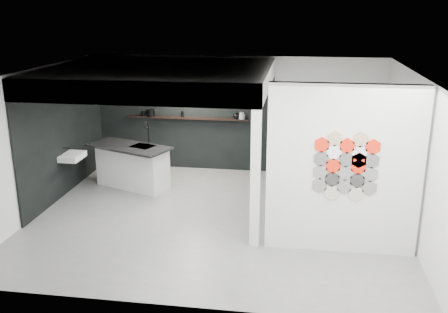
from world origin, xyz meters
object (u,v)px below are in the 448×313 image
(kettle, at_px, (237,116))
(glass_bowl, at_px, (242,117))
(stockpot, at_px, (151,113))
(utensil_cup, at_px, (143,114))
(glass_vase, at_px, (242,116))
(kitchen_island, at_px, (132,165))
(wall_basin, at_px, (72,156))
(bottle_dark, at_px, (182,114))
(partition_panel, at_px, (343,171))

(kettle, relative_size, glass_bowl, 1.14)
(stockpot, height_order, glass_bowl, stockpot)
(glass_bowl, relative_size, utensil_cup, 1.36)
(glass_vase, height_order, utensil_cup, glass_vase)
(glass_bowl, bearing_deg, kitchen_island, -147.68)
(stockpot, distance_m, utensil_cup, 0.19)
(glass_vase, relative_size, utensil_cup, 1.38)
(wall_basin, relative_size, glass_bowl, 3.95)
(wall_basin, relative_size, utensil_cup, 5.36)
(stockpot, xyz_separation_m, glass_bowl, (2.26, 0.00, -0.03))
(bottle_dark, bearing_deg, stockpot, 180.00)
(glass_vase, bearing_deg, kettle, 180.00)
(glass_bowl, xyz_separation_m, glass_vase, (0.00, 0.00, 0.02))
(bottle_dark, distance_m, utensil_cup, 0.99)
(partition_panel, height_order, bottle_dark, partition_panel)
(kitchen_island, relative_size, stockpot, 10.03)
(kitchen_island, height_order, utensil_cup, kitchen_island)
(partition_panel, xyz_separation_m, wall_basin, (-5.46, 1.80, -0.55))
(partition_panel, height_order, stockpot, partition_panel)
(kettle, bearing_deg, stockpot, 155.13)
(partition_panel, relative_size, glass_bowl, 18.42)
(stockpot, bearing_deg, partition_panel, -41.74)
(glass_vase, bearing_deg, partition_panel, -61.77)
(utensil_cup, bearing_deg, bottle_dark, 0.00)
(kettle, xyz_separation_m, glass_vase, (0.13, 0.00, 0.00))
(kitchen_island, distance_m, glass_vase, 2.85)
(partition_panel, distance_m, glass_vase, 4.39)
(kitchen_island, bearing_deg, utensil_cup, 117.69)
(kettle, relative_size, glass_vase, 1.12)
(stockpot, xyz_separation_m, utensil_cup, (-0.19, 0.00, -0.03))
(partition_panel, relative_size, stockpot, 13.90)
(kitchen_island, relative_size, glass_vase, 13.08)
(kettle, relative_size, bottle_dark, 1.18)
(utensil_cup, bearing_deg, wall_basin, -114.50)
(wall_basin, bearing_deg, partition_panel, -18.23)
(kitchen_island, relative_size, kettle, 11.69)
(kettle, height_order, bottle_dark, same)
(partition_panel, bearing_deg, wall_basin, 161.77)
(wall_basin, bearing_deg, utensil_cup, 65.50)
(kettle, bearing_deg, kitchen_island, -171.05)
(partition_panel, xyz_separation_m, bottle_dark, (-3.53, 3.87, -0.01))
(glass_bowl, height_order, utensil_cup, utensil_cup)
(kitchen_island, bearing_deg, bottle_dark, 81.54)
(partition_panel, height_order, glass_vase, partition_panel)
(partition_panel, bearing_deg, utensil_cup, 139.49)
(wall_basin, height_order, utensil_cup, utensil_cup)
(stockpot, distance_m, glass_vase, 2.26)
(partition_panel, bearing_deg, glass_bowl, 118.23)
(wall_basin, distance_m, kettle, 3.90)
(kitchen_island, xyz_separation_m, bottle_dark, (0.83, 1.45, 0.89))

